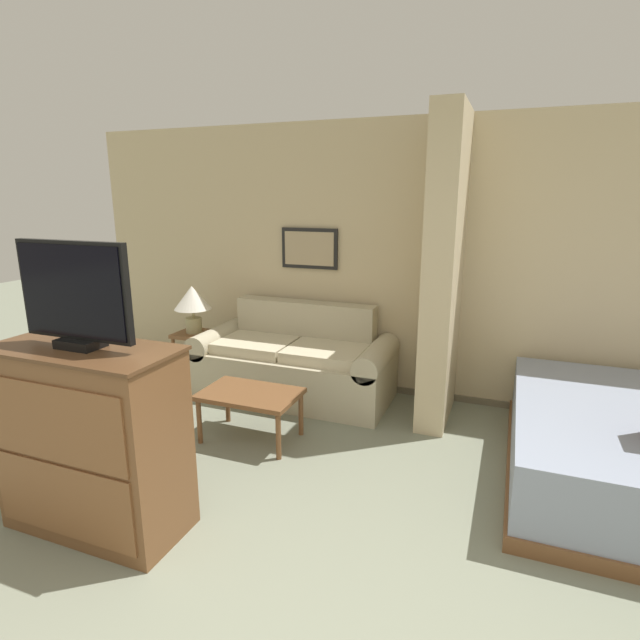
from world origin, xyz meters
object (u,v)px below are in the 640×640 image
object	(u,v)px
table_lamp	(192,301)
tv_dresser	(92,440)
couch	(294,363)
coffee_table	(250,398)
tv	(75,296)

from	to	relation	value
table_lamp	tv_dresser	xyz separation A→B (m)	(0.84, -2.20, -0.32)
couch	coffee_table	distance (m)	0.97
couch	tv	size ratio (longest dim) A/B	2.63
tv	tv_dresser	bearing A→B (deg)	-90.00
table_lamp	tv	distance (m)	2.41
tv_dresser	tv	bearing A→B (deg)	90.00
couch	tv	world-z (taller)	tv
couch	tv_dresser	xyz separation A→B (m)	(-0.26, -2.25, 0.23)
coffee_table	tv	bearing A→B (deg)	-103.83
tv_dresser	tv	size ratio (longest dim) A/B	1.53
couch	tv	bearing A→B (deg)	-96.64
couch	coffee_table	world-z (taller)	couch
tv_dresser	coffee_table	bearing A→B (deg)	76.18
couch	tv_dresser	world-z (taller)	tv_dresser
couch	table_lamp	world-z (taller)	table_lamp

